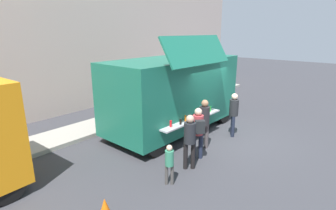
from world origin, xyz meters
TOP-DOWN VIEW (x-y plane):
  - ground_plane at (0.00, 0.00)m, footprint 60.00×60.00m
  - curb_strip at (-4.69, 4.70)m, footprint 28.00×1.60m
  - building_behind at (-3.69, 8.60)m, footprint 32.00×2.40m
  - food_truck_main at (-0.68, 2.08)m, footprint 5.74×3.07m
  - traffic_cone_orange at (-5.81, -0.21)m, footprint 0.36×0.36m
  - trash_bin at (3.09, 4.40)m, footprint 0.60×0.60m
  - customer_front_ordering at (-1.37, 0.20)m, footprint 0.35×0.35m
  - customer_mid_with_backpack at (-2.18, -0.10)m, footprint 0.51×0.52m
  - customer_rear_waiting at (-2.84, -0.25)m, footprint 0.34×0.34m
  - customer_extra_browsing at (0.29, -0.04)m, footprint 0.34×0.34m
  - child_near_queue at (-3.86, -0.34)m, footprint 0.23×0.23m

SIDE VIEW (x-z plane):
  - ground_plane at x=0.00m, z-range 0.00..0.00m
  - curb_strip at x=-4.69m, z-range 0.00..0.15m
  - traffic_cone_orange at x=-5.81m, z-range 0.00..0.55m
  - trash_bin at x=3.09m, z-range 0.00..0.94m
  - child_near_queue at x=-3.86m, z-range 0.11..1.23m
  - customer_rear_waiting at x=-2.84m, z-range 0.16..1.82m
  - customer_extra_browsing at x=0.29m, z-range 0.16..1.84m
  - customer_mid_with_backpack at x=-2.18m, z-range 0.19..1.86m
  - customer_front_ordering at x=-1.37m, z-range 0.17..1.90m
  - food_truck_main at x=-0.68m, z-range -0.30..3.47m
  - building_behind at x=-3.69m, z-range 0.00..9.57m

